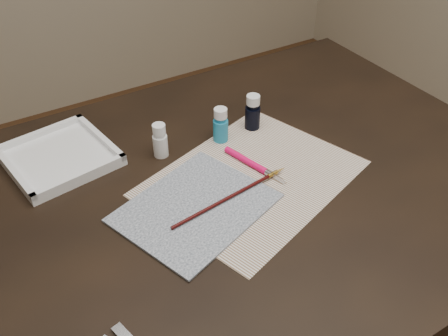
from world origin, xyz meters
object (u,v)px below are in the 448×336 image
palette_tray (59,156)px  canvas (196,207)px  paint_bottle_navy (253,112)px  paint_bottle_white (160,140)px  paint_bottle_cyan (221,125)px  paper (252,178)px

palette_tray → canvas: bearing=-57.9°
palette_tray → paint_bottle_navy: bearing=-14.2°
paint_bottle_white → palette_tray: 0.22m
paint_bottle_cyan → palette_tray: size_ratio=0.40×
canvas → paint_bottle_cyan: bearing=47.5°
paint_bottle_white → palette_tray: paint_bottle_white is taller
canvas → paint_bottle_white: size_ratio=3.52×
paint_bottle_white → palette_tray: size_ratio=0.37×
paint_bottle_white → paint_bottle_navy: paint_bottle_navy is taller
canvas → paint_bottle_cyan: (0.16, 0.17, 0.04)m
paint_bottle_cyan → palette_tray: 0.36m
paper → paint_bottle_navy: (0.10, 0.16, 0.04)m
paint_bottle_white → paint_bottle_navy: 0.23m
canvas → paper: bearing=8.3°
paper → paint_bottle_white: paint_bottle_white is taller
palette_tray → paint_bottle_cyan: bearing=-18.6°
paint_bottle_cyan → palette_tray: (-0.34, 0.11, -0.03)m
paint_bottle_white → paint_bottle_navy: size_ratio=0.91×
paint_bottle_cyan → canvas: bearing=-132.5°
paper → canvas: bearing=-171.7°
canvas → paint_bottle_cyan: size_ratio=3.34×
canvas → paint_bottle_navy: bearing=35.7°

